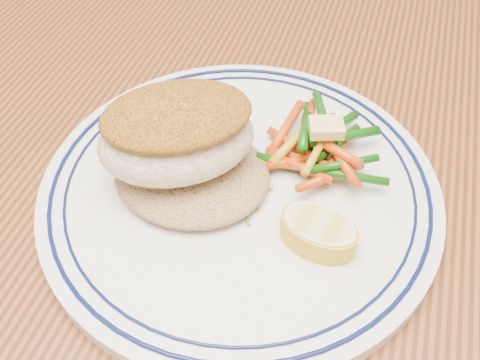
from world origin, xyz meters
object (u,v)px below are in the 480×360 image
Objects in this scene: dining_table at (206,243)px; lemon_wedge at (318,231)px; fish_fillet at (177,133)px; vegetable_pile at (317,147)px; plate at (240,189)px; rice_pilaf at (192,171)px.

lemon_wedge reaches higher than dining_table.
fish_fillet is (-0.01, -0.02, 0.16)m from dining_table.
dining_table is 0.15m from vegetable_pile.
fish_fillet is at bearing -108.33° from dining_table.
vegetable_pile is at bearing 102.53° from lemon_wedge.
lemon_wedge is at bearing -27.69° from plate.
vegetable_pile is (0.09, 0.03, 0.13)m from dining_table.
lemon_wedge is (0.02, -0.08, -0.00)m from vegetable_pile.
vegetable_pile is (0.08, 0.05, 0.00)m from rice_pilaf.
vegetable_pile is 1.73× the size of lemon_wedge.
fish_fillet reaches higher than vegetable_pile.
rice_pilaf and lemon_wedge have the same top height.
plate is 2.19× the size of fish_fillet.
lemon_wedge is (0.10, -0.05, 0.12)m from dining_table.
dining_table is 24.97× the size of lemon_wedge.
fish_fillet is (-0.04, -0.00, 0.05)m from plate.
vegetable_pile reaches higher than rice_pilaf.
dining_table is 0.13m from rice_pilaf.
lemon_wedge is at bearing -15.08° from rice_pilaf.
rice_pilaf reaches higher than plate.
lemon_wedge is at bearing -77.47° from vegetable_pile.
dining_table is at bearing 97.22° from rice_pilaf.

